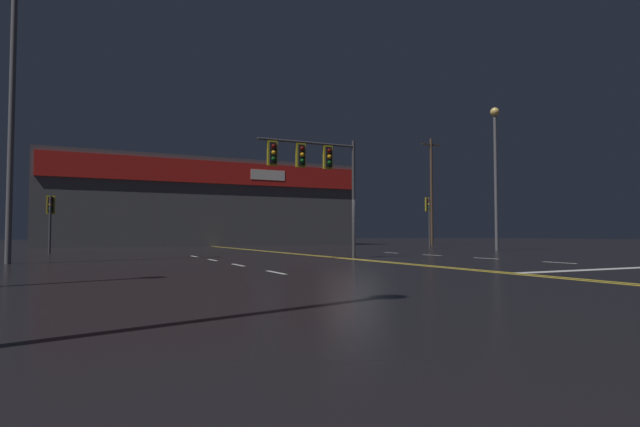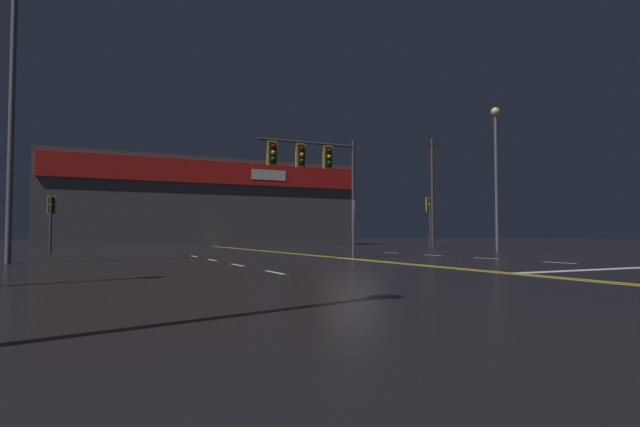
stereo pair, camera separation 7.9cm
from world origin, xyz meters
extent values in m
plane|color=black|center=(0.00, 0.00, 0.00)|extent=(200.00, 200.00, 0.00)
cube|color=gold|center=(-0.15, 0.00, 0.00)|extent=(0.12, 60.00, 0.01)
cube|color=gold|center=(0.15, 0.00, 0.00)|extent=(0.12, 60.00, 0.01)
cube|color=silver|center=(-5.41, -5.40, 0.00)|extent=(0.12, 1.40, 0.01)
cube|color=silver|center=(-5.41, -1.80, 0.00)|extent=(0.12, 1.40, 0.01)
cube|color=silver|center=(-5.41, 1.80, 0.00)|extent=(0.12, 1.40, 0.01)
cube|color=silver|center=(-5.41, 5.40, 0.00)|extent=(0.12, 1.40, 0.01)
cube|color=silver|center=(5.41, -5.40, 0.00)|extent=(0.12, 1.40, 0.01)
cube|color=silver|center=(5.41, -1.80, 0.00)|extent=(0.12, 1.40, 0.01)
cube|color=silver|center=(5.41, 1.80, 0.00)|extent=(0.12, 1.40, 0.01)
cube|color=silver|center=(5.41, 5.40, 0.00)|extent=(0.12, 1.40, 0.01)
cylinder|color=#38383D|center=(0.39, 0.71, 2.52)|extent=(0.14, 0.14, 5.04)
cylinder|color=#38383D|center=(-1.77, 0.71, 4.79)|extent=(4.32, 0.10, 0.10)
cube|color=black|center=(-0.85, 0.71, 4.25)|extent=(0.28, 0.24, 0.84)
cube|color=gold|center=(-0.85, 0.71, 4.25)|extent=(0.42, 0.08, 0.99)
sphere|color=#500705|center=(-0.85, 0.55, 4.50)|extent=(0.17, 0.17, 0.17)
sphere|color=orange|center=(-0.85, 0.55, 4.25)|extent=(0.17, 0.17, 0.17)
sphere|color=#084513|center=(-0.85, 0.55, 4.00)|extent=(0.17, 0.17, 0.17)
cube|color=black|center=(-2.08, 0.71, 4.25)|extent=(0.28, 0.24, 0.84)
cube|color=gold|center=(-2.08, 0.71, 4.25)|extent=(0.42, 0.08, 0.99)
sphere|color=#500705|center=(-2.08, 0.55, 4.50)|extent=(0.17, 0.17, 0.17)
sphere|color=orange|center=(-2.08, 0.55, 4.25)|extent=(0.17, 0.17, 0.17)
sphere|color=#084513|center=(-2.08, 0.55, 4.00)|extent=(0.17, 0.17, 0.17)
cube|color=black|center=(-3.32, 0.71, 4.25)|extent=(0.28, 0.24, 0.84)
cube|color=gold|center=(-3.32, 0.71, 4.25)|extent=(0.42, 0.08, 0.99)
sphere|color=#500705|center=(-3.32, 0.55, 4.50)|extent=(0.17, 0.17, 0.17)
sphere|color=orange|center=(-3.32, 0.55, 4.25)|extent=(0.17, 0.17, 0.17)
sphere|color=#084513|center=(-3.32, 0.55, 4.00)|extent=(0.17, 0.17, 0.17)
cylinder|color=#38383D|center=(-11.65, 12.29, 1.54)|extent=(0.13, 0.13, 3.08)
cube|color=black|center=(-11.65, 12.47, 2.61)|extent=(0.28, 0.24, 0.84)
cube|color=gold|center=(-11.65, 12.47, 2.61)|extent=(0.42, 0.08, 0.99)
sphere|color=#500705|center=(-11.65, 12.31, 2.87)|extent=(0.17, 0.17, 0.17)
sphere|color=orange|center=(-11.65, 12.31, 2.61)|extent=(0.17, 0.17, 0.17)
sphere|color=#084513|center=(-11.65, 12.31, 2.36)|extent=(0.17, 0.17, 0.17)
cylinder|color=#38383D|center=(12.39, 10.98, 1.83)|extent=(0.13, 0.13, 3.66)
cube|color=black|center=(12.39, 11.16, 3.19)|extent=(0.28, 0.24, 0.84)
cube|color=gold|center=(12.39, 11.16, 3.19)|extent=(0.42, 0.08, 0.99)
sphere|color=#500705|center=(12.39, 11.00, 3.44)|extent=(0.17, 0.17, 0.17)
sphere|color=orange|center=(12.39, 11.00, 3.19)|extent=(0.17, 0.17, 0.17)
sphere|color=#084513|center=(12.39, 11.00, 2.94)|extent=(0.17, 0.17, 0.17)
cylinder|color=#59595E|center=(13.27, 5.45, 4.29)|extent=(0.20, 0.20, 8.58)
sphere|color=#F4C666|center=(13.27, 5.45, 8.74)|extent=(0.56, 0.56, 0.56)
cylinder|color=#59595E|center=(-12.38, 2.19, 5.35)|extent=(0.20, 0.20, 10.70)
cube|color=#4C4C51|center=(0.00, 29.29, 3.84)|extent=(27.39, 10.00, 7.67)
cube|color=red|center=(0.00, 24.19, 6.33)|extent=(26.84, 0.20, 1.92)
cube|color=white|center=(4.79, 24.14, 6.33)|extent=(3.20, 0.16, 0.90)
cylinder|color=#4C3828|center=(20.92, 21.58, 5.25)|extent=(0.26, 0.26, 10.50)
cube|color=#4C3828|center=(20.92, 21.58, 9.90)|extent=(2.20, 0.12, 0.12)
camera|label=1|loc=(-10.08, -17.89, 1.01)|focal=28.00mm
camera|label=2|loc=(-10.01, -17.93, 1.01)|focal=28.00mm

